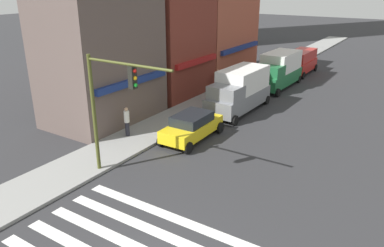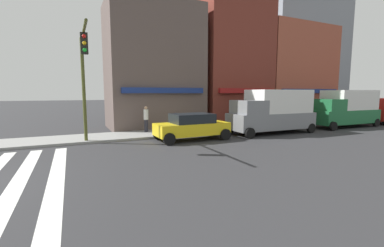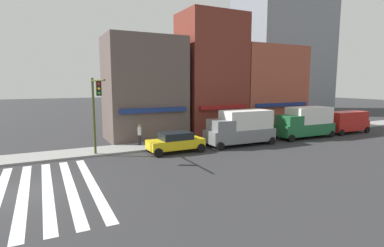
{
  "view_description": "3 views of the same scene",
  "coord_description": "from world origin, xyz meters",
  "px_view_note": "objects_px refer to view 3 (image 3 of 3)",
  "views": [
    {
      "loc": [
        -6.91,
        -6.39,
        8.76
      ],
      "look_at": [
        10.31,
        4.7,
        1.0
      ],
      "focal_mm": 35.0,
      "sensor_mm": 36.0,
      "label": 1
    },
    {
      "loc": [
        3.79,
        -9.08,
        2.83
      ],
      "look_at": [
        10.31,
        4.7,
        1.0
      ],
      "focal_mm": 24.0,
      "sensor_mm": 36.0,
      "label": 2
    },
    {
      "loc": [
        1.04,
        -16.44,
        5.42
      ],
      "look_at": [
        12.4,
        6.0,
        2.0
      ],
      "focal_mm": 28.0,
      "sensor_mm": 36.0,
      "label": 3
    }
  ],
  "objects_px": {
    "box_truck_green": "(305,122)",
    "pedestrian_white_shirt": "(139,134)",
    "van_red": "(347,121)",
    "traffic_signal": "(96,104)",
    "pedestrian_orange_vest": "(253,126)",
    "sedan_yellow": "(176,142)",
    "box_truck_grey": "(241,127)",
    "pedestrian_red_jacket": "(247,125)"
  },
  "relations": [
    {
      "from": "pedestrian_orange_vest",
      "to": "box_truck_green",
      "type": "bearing_deg",
      "value": 26.66
    },
    {
      "from": "pedestrian_orange_vest",
      "to": "pedestrian_red_jacket",
      "type": "bearing_deg",
      "value": 141.41
    },
    {
      "from": "van_red",
      "to": "pedestrian_red_jacket",
      "type": "relative_size",
      "value": 2.83
    },
    {
      "from": "pedestrian_orange_vest",
      "to": "van_red",
      "type": "bearing_deg",
      "value": 44.63
    },
    {
      "from": "traffic_signal",
      "to": "sedan_yellow",
      "type": "distance_m",
      "value": 6.64
    },
    {
      "from": "pedestrian_orange_vest",
      "to": "sedan_yellow",
      "type": "bearing_deg",
      "value": -105.41
    },
    {
      "from": "box_truck_green",
      "to": "pedestrian_red_jacket",
      "type": "height_order",
      "value": "box_truck_green"
    },
    {
      "from": "box_truck_grey",
      "to": "pedestrian_orange_vest",
      "type": "xyz_separation_m",
      "value": [
        3.46,
        2.71,
        -0.51
      ]
    },
    {
      "from": "box_truck_grey",
      "to": "pedestrian_red_jacket",
      "type": "xyz_separation_m",
      "value": [
        3.6,
        3.77,
        -0.51
      ]
    },
    {
      "from": "box_truck_green",
      "to": "pedestrian_white_shirt",
      "type": "height_order",
      "value": "box_truck_green"
    },
    {
      "from": "traffic_signal",
      "to": "pedestrian_white_shirt",
      "type": "height_order",
      "value": "traffic_signal"
    },
    {
      "from": "sedan_yellow",
      "to": "pedestrian_orange_vest",
      "type": "bearing_deg",
      "value": 14.79
    },
    {
      "from": "sedan_yellow",
      "to": "pedestrian_orange_vest",
      "type": "xyz_separation_m",
      "value": [
        9.69,
        2.71,
        0.23
      ]
    },
    {
      "from": "box_truck_grey",
      "to": "pedestrian_orange_vest",
      "type": "relative_size",
      "value": 3.53
    },
    {
      "from": "traffic_signal",
      "to": "pedestrian_orange_vest",
      "type": "height_order",
      "value": "traffic_signal"
    },
    {
      "from": "pedestrian_white_shirt",
      "to": "box_truck_green",
      "type": "bearing_deg",
      "value": -123.31
    },
    {
      "from": "traffic_signal",
      "to": "box_truck_green",
      "type": "height_order",
      "value": "traffic_signal"
    },
    {
      "from": "pedestrian_red_jacket",
      "to": "traffic_signal",
      "type": "bearing_deg",
      "value": 43.38
    },
    {
      "from": "traffic_signal",
      "to": "box_truck_grey",
      "type": "bearing_deg",
      "value": -2.8
    },
    {
      "from": "traffic_signal",
      "to": "pedestrian_orange_vest",
      "type": "relative_size",
      "value": 3.27
    },
    {
      "from": "box_truck_grey",
      "to": "pedestrian_red_jacket",
      "type": "relative_size",
      "value": 3.53
    },
    {
      "from": "box_truck_grey",
      "to": "van_red",
      "type": "distance_m",
      "value": 14.08
    },
    {
      "from": "box_truck_grey",
      "to": "pedestrian_orange_vest",
      "type": "height_order",
      "value": "box_truck_grey"
    },
    {
      "from": "box_truck_grey",
      "to": "pedestrian_white_shirt",
      "type": "bearing_deg",
      "value": 158.86
    },
    {
      "from": "box_truck_grey",
      "to": "box_truck_green",
      "type": "relative_size",
      "value": 1.0
    },
    {
      "from": "sedan_yellow",
      "to": "box_truck_green",
      "type": "xyz_separation_m",
      "value": [
        13.98,
        -0.0,
        0.75
      ]
    },
    {
      "from": "traffic_signal",
      "to": "box_truck_green",
      "type": "relative_size",
      "value": 0.92
    },
    {
      "from": "pedestrian_white_shirt",
      "to": "traffic_signal",
      "type": "bearing_deg",
      "value": 103.86
    },
    {
      "from": "box_truck_grey",
      "to": "pedestrian_red_jacket",
      "type": "height_order",
      "value": "box_truck_grey"
    },
    {
      "from": "traffic_signal",
      "to": "pedestrian_orange_vest",
      "type": "bearing_deg",
      "value": 7.79
    },
    {
      "from": "traffic_signal",
      "to": "pedestrian_red_jacket",
      "type": "bearing_deg",
      "value": 11.47
    },
    {
      "from": "box_truck_grey",
      "to": "pedestrian_orange_vest",
      "type": "bearing_deg",
      "value": 39.44
    },
    {
      "from": "box_truck_grey",
      "to": "pedestrian_red_jacket",
      "type": "distance_m",
      "value": 5.23
    },
    {
      "from": "box_truck_green",
      "to": "van_red",
      "type": "xyz_separation_m",
      "value": [
        6.33,
        -0.0,
        -0.3
      ]
    },
    {
      "from": "box_truck_green",
      "to": "pedestrian_white_shirt",
      "type": "relative_size",
      "value": 3.54
    },
    {
      "from": "sedan_yellow",
      "to": "van_red",
      "type": "height_order",
      "value": "van_red"
    },
    {
      "from": "box_truck_grey",
      "to": "van_red",
      "type": "bearing_deg",
      "value": 1.33
    },
    {
      "from": "van_red",
      "to": "pedestrian_white_shirt",
      "type": "bearing_deg",
      "value": 171.36
    },
    {
      "from": "sedan_yellow",
      "to": "box_truck_grey",
      "type": "relative_size",
      "value": 0.71
    },
    {
      "from": "traffic_signal",
      "to": "pedestrian_red_jacket",
      "type": "distance_m",
      "value": 16.23
    },
    {
      "from": "box_truck_green",
      "to": "pedestrian_white_shirt",
      "type": "distance_m",
      "value": 16.24
    },
    {
      "from": "traffic_signal",
      "to": "van_red",
      "type": "height_order",
      "value": "traffic_signal"
    }
  ]
}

